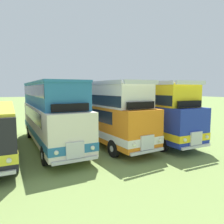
{
  "coord_description": "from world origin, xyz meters",
  "views": [
    {
      "loc": [
        4.25,
        -14.56,
        4.03
      ],
      "look_at": [
        11.62,
        -0.48,
        2.27
      ],
      "focal_mm": 33.74,
      "sensor_mm": 36.0,
      "label": 1
    }
  ],
  "objects": [
    {
      "name": "bus_seventh_in_row",
      "position": [
        7.24,
        0.4,
        2.47
      ],
      "size": [
        2.63,
        10.74,
        4.49
      ],
      "color": "silver",
      "rests_on": "ground"
    },
    {
      "name": "bus_ninth_in_row",
      "position": [
        14.48,
        -0.19,
        2.36
      ],
      "size": [
        2.81,
        11.61,
        4.52
      ],
      "color": "#1E339E",
      "rests_on": "ground"
    },
    {
      "name": "bus_eighth_in_row",
      "position": [
        10.85,
        0.31,
        2.36
      ],
      "size": [
        3.2,
        11.55,
        4.52
      ],
      "color": "orange",
      "rests_on": "ground"
    }
  ]
}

